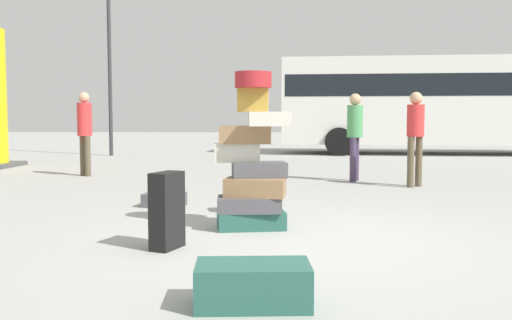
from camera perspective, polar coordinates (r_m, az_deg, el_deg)
ground_plane at (r=5.76m, az=3.15°, el=-7.97°), size 80.00×80.00×0.00m
suitcase_tower at (r=6.21m, az=-0.45°, el=-0.75°), size 0.87×0.58×1.72m
suitcase_teal_upright_blue at (r=3.76m, az=-0.31°, el=-12.46°), size 0.77×0.46×0.28m
suitcase_charcoal_left_side at (r=7.92m, az=-9.23°, el=-3.97°), size 0.59×0.48×0.18m
suitcase_black_right_side at (r=5.34m, az=-8.97°, el=-5.06°), size 0.30×0.40×0.72m
suitcase_slate_foreground_near at (r=7.22m, az=-0.56°, el=-3.25°), size 0.29×0.35×0.55m
person_bearded_onlooker at (r=10.95m, az=9.94°, el=3.10°), size 0.30×0.32×1.68m
person_tourist_with_camera at (r=12.31m, az=-16.91°, el=3.30°), size 0.30×0.30×1.75m
person_passerby_in_red at (r=10.30m, az=15.79°, el=2.93°), size 0.30×0.30×1.67m
parked_bus at (r=19.85m, az=18.21°, el=5.88°), size 10.64×3.28×3.15m
lamp_post at (r=18.86m, az=-14.62°, el=12.80°), size 0.36×0.36×6.21m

